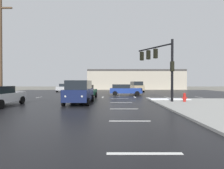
# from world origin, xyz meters

# --- Properties ---
(ground_plane) EXTENTS (120.00, 120.00, 0.00)m
(ground_plane) POSITION_xyz_m (0.00, 0.00, 0.00)
(ground_plane) COLOR slate
(road_asphalt) EXTENTS (44.00, 44.00, 0.02)m
(road_asphalt) POSITION_xyz_m (0.00, 0.00, 0.01)
(road_asphalt) COLOR black
(road_asphalt) RESTS_ON ground_plane
(snow_strip_curbside) EXTENTS (4.00, 1.60, 0.06)m
(snow_strip_curbside) POSITION_xyz_m (5.00, -4.00, 0.17)
(snow_strip_curbside) COLOR white
(snow_strip_curbside) RESTS_ON sidewalk_corner
(lane_markings) EXTENTS (36.15, 36.15, 0.01)m
(lane_markings) POSITION_xyz_m (1.20, -1.38, 0.02)
(lane_markings) COLOR silver
(lane_markings) RESTS_ON road_asphalt
(traffic_signal_mast) EXTENTS (2.63, 4.15, 5.67)m
(traffic_signal_mast) POSITION_xyz_m (3.81, -4.86, 4.05)
(traffic_signal_mast) COLOR black
(traffic_signal_mast) RESTS_ON sidewalk_corner
(fire_hydrant) EXTENTS (0.48, 0.26, 0.79)m
(fire_hydrant) POSITION_xyz_m (5.70, -6.34, 0.54)
(fire_hydrant) COLOR red
(fire_hydrant) RESTS_ON sidewalk_corner
(strip_building_background) EXTENTS (25.64, 8.00, 5.27)m
(strip_building_background) POSITION_xyz_m (5.57, 27.88, 2.64)
(strip_building_background) COLOR #BCB29E
(strip_building_background) RESTS_ON ground_plane
(sedan_green) EXTENTS (2.44, 4.68, 1.58)m
(sedan_green) POSITION_xyz_m (-3.94, -1.96, 0.85)
(sedan_green) COLOR #195933
(sedan_green) RESTS_ON road_asphalt
(sedan_blue) EXTENTS (4.62, 2.23, 1.58)m
(sedan_blue) POSITION_xyz_m (0.96, 3.28, 0.85)
(sedan_blue) COLOR navy
(sedan_blue) RESTS_ON road_asphalt
(suv_navy) EXTENTS (2.17, 4.84, 2.03)m
(suv_navy) POSITION_xyz_m (-3.73, -6.76, 1.09)
(suv_navy) COLOR #141E47
(suv_navy) RESTS_ON road_asphalt
(suv_tan) EXTENTS (2.58, 4.98, 2.03)m
(suv_tan) POSITION_xyz_m (4.01, 13.38, 1.09)
(suv_tan) COLOR tan
(suv_tan) RESTS_ON road_asphalt
(sedan_white) EXTENTS (2.02, 4.54, 1.58)m
(sedan_white) POSITION_xyz_m (-9.57, -8.68, 0.85)
(sedan_white) COLOR white
(sedan_white) RESTS_ON road_asphalt
(sedan_silver) EXTENTS (2.18, 4.60, 1.58)m
(sedan_silver) POSITION_xyz_m (-10.44, 13.72, 0.85)
(sedan_silver) COLOR #B7BABF
(sedan_silver) RESTS_ON road_asphalt
(utility_pole_mid) EXTENTS (2.20, 0.28, 9.68)m
(utility_pole_mid) POSITION_xyz_m (-11.35, -5.60, 5.06)
(utility_pole_mid) COLOR brown
(utility_pole_mid) RESTS_ON ground_plane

